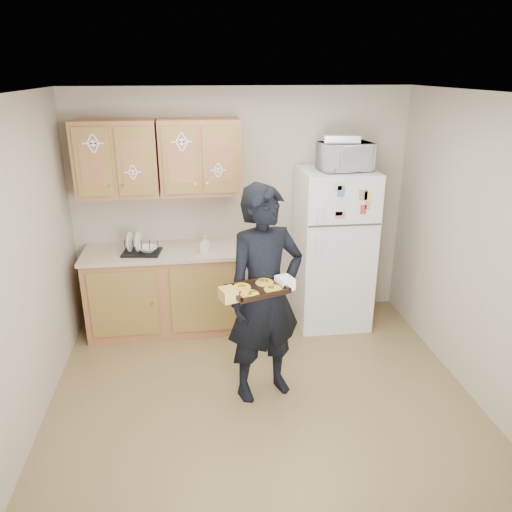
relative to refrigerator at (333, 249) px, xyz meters
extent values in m
plane|color=brown|center=(-0.95, -1.43, -0.85)|extent=(3.60, 3.60, 0.00)
plane|color=beige|center=(-0.95, -1.43, 1.65)|extent=(3.60, 3.60, 0.00)
cube|color=#AFA38D|center=(-0.95, 0.37, 0.40)|extent=(3.60, 0.04, 2.50)
cube|color=#AFA38D|center=(-0.95, -3.23, 0.40)|extent=(3.60, 0.04, 2.50)
cube|color=#AFA38D|center=(-2.75, -1.43, 0.40)|extent=(0.04, 3.60, 2.50)
cube|color=#AFA38D|center=(0.85, -1.43, 0.40)|extent=(0.04, 3.60, 2.50)
cube|color=white|center=(0.00, 0.00, 0.00)|extent=(0.75, 0.70, 1.70)
cube|color=#955C33|center=(-1.80, 0.05, -0.42)|extent=(1.60, 0.60, 0.86)
cube|color=beige|center=(-1.80, 0.05, 0.03)|extent=(1.64, 0.64, 0.04)
cube|color=#955C33|center=(-2.20, 0.18, 0.98)|extent=(0.80, 0.33, 0.75)
cube|color=#955C33|center=(-1.38, 0.18, 0.98)|extent=(0.80, 0.33, 0.75)
cube|color=#C69445|center=(0.52, 0.24, -0.69)|extent=(0.20, 0.07, 0.32)
imported|color=black|center=(-0.92, -1.23, 0.07)|extent=(0.78, 0.64, 1.85)
cube|color=black|center=(-1.02, -1.51, 0.26)|extent=(0.49, 0.43, 0.04)
cylinder|color=#F5A41F|center=(-1.09, -1.61, 0.28)|extent=(0.14, 0.14, 0.02)
cylinder|color=#F5A41F|center=(-0.90, -1.54, 0.28)|extent=(0.14, 0.14, 0.02)
cylinder|color=#F5A41F|center=(-1.13, -1.48, 0.28)|extent=(0.14, 0.14, 0.02)
cylinder|color=#F5A41F|center=(-0.95, -1.41, 0.28)|extent=(0.14, 0.14, 0.02)
imported|color=white|center=(0.05, -0.05, 0.99)|extent=(0.54, 0.40, 0.28)
cube|color=silver|center=(0.01, -0.02, 1.17)|extent=(0.39, 0.30, 0.07)
cube|color=black|center=(-2.01, -0.02, 0.12)|extent=(0.41, 0.33, 0.15)
imported|color=silver|center=(-1.94, -0.02, 0.09)|extent=(0.25, 0.25, 0.05)
imported|color=white|center=(-1.37, -0.08, 0.14)|extent=(0.10, 0.10, 0.18)
camera|label=1|loc=(-1.46, -4.88, 1.81)|focal=35.00mm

